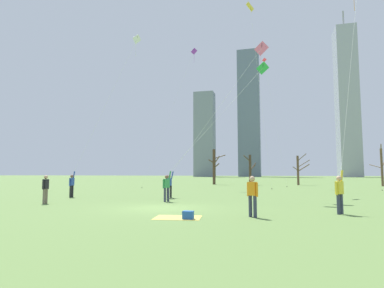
{
  "coord_description": "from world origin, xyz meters",
  "views": [
    {
      "loc": [
        5.54,
        -15.35,
        1.74
      ],
      "look_at": [
        0.0,
        6.0,
        3.75
      ],
      "focal_mm": 29.99,
      "sensor_mm": 36.0,
      "label": 1
    }
  ],
  "objects_px": {
    "kite_flyer_midfield_right_pink": "(184,163)",
    "picnic_spot": "(184,216)",
    "distant_kite_drifting_right_yellow": "(252,20)",
    "distant_kite_drifting_left_purple": "(188,69)",
    "kite_flyer_far_back_orange": "(343,149)",
    "bare_tree_left_of_center": "(299,169)",
    "bare_tree_rightmost": "(250,169)",
    "bare_tree_leftmost": "(214,166)",
    "kite_flyer_foreground_left_green": "(178,173)",
    "kite_flyer_midfield_left_white": "(82,160)",
    "bare_tree_far_right_edge": "(382,166)",
    "bystander_strolling_midfield": "(252,194)",
    "bystander_watching_nearby": "(46,188)",
    "distant_kite_high_overhead_red": "(268,78)"
  },
  "relations": [
    {
      "from": "kite_flyer_far_back_orange",
      "to": "kite_flyer_midfield_left_white",
      "type": "distance_m",
      "value": 17.92
    },
    {
      "from": "kite_flyer_midfield_right_pink",
      "to": "distant_kite_drifting_left_purple",
      "type": "bearing_deg",
      "value": 104.43
    },
    {
      "from": "kite_flyer_midfield_right_pink",
      "to": "bare_tree_left_of_center",
      "type": "xyz_separation_m",
      "value": [
        9.67,
        27.24,
        -0.2
      ]
    },
    {
      "from": "distant_kite_drifting_left_purple",
      "to": "bare_tree_leftmost",
      "type": "height_order",
      "value": "distant_kite_drifting_left_purple"
    },
    {
      "from": "kite_flyer_midfield_left_white",
      "to": "distant_kite_drifting_left_purple",
      "type": "distance_m",
      "value": 19.97
    },
    {
      "from": "kite_flyer_midfield_left_white",
      "to": "bystander_watching_nearby",
      "type": "bearing_deg",
      "value": -77.17
    },
    {
      "from": "kite_flyer_far_back_orange",
      "to": "bare_tree_left_of_center",
      "type": "bearing_deg",
      "value": 89.46
    },
    {
      "from": "distant_kite_drifting_left_purple",
      "to": "bare_tree_far_right_edge",
      "type": "xyz_separation_m",
      "value": [
        23.93,
        11.03,
        -11.83
      ]
    },
    {
      "from": "bystander_watching_nearby",
      "to": "distant_kite_high_overhead_red",
      "type": "bearing_deg",
      "value": 66.25
    },
    {
      "from": "kite_flyer_foreground_left_green",
      "to": "bare_tree_leftmost",
      "type": "height_order",
      "value": "kite_flyer_foreground_left_green"
    },
    {
      "from": "picnic_spot",
      "to": "bare_tree_rightmost",
      "type": "distance_m",
      "value": 35.77
    },
    {
      "from": "bystander_watching_nearby",
      "to": "bare_tree_leftmost",
      "type": "distance_m",
      "value": 33.42
    },
    {
      "from": "bare_tree_left_of_center",
      "to": "bare_tree_leftmost",
      "type": "distance_m",
      "value": 12.46
    },
    {
      "from": "distant_kite_drifting_right_yellow",
      "to": "distant_kite_high_overhead_red",
      "type": "bearing_deg",
      "value": 83.48
    },
    {
      "from": "distant_kite_drifting_right_yellow",
      "to": "distant_kite_drifting_left_purple",
      "type": "relative_size",
      "value": 1.13
    },
    {
      "from": "kite_flyer_foreground_left_green",
      "to": "bystander_strolling_midfield",
      "type": "distance_m",
      "value": 7.8
    },
    {
      "from": "bystander_strolling_midfield",
      "to": "bare_tree_left_of_center",
      "type": "height_order",
      "value": "bare_tree_left_of_center"
    },
    {
      "from": "kite_flyer_foreground_left_green",
      "to": "picnic_spot",
      "type": "bearing_deg",
      "value": -71.1
    },
    {
      "from": "kite_flyer_foreground_left_green",
      "to": "kite_flyer_far_back_orange",
      "type": "relative_size",
      "value": 0.68
    },
    {
      "from": "kite_flyer_foreground_left_green",
      "to": "bare_tree_far_right_edge",
      "type": "relative_size",
      "value": 1.68
    },
    {
      "from": "bystander_watching_nearby",
      "to": "bystander_strolling_midfield",
      "type": "bearing_deg",
      "value": -13.07
    },
    {
      "from": "kite_flyer_midfield_left_white",
      "to": "bystander_watching_nearby",
      "type": "xyz_separation_m",
      "value": [
        1.24,
        -5.43,
        -1.79
      ]
    },
    {
      "from": "kite_flyer_midfield_right_pink",
      "to": "bystander_watching_nearby",
      "type": "bearing_deg",
      "value": -135.27
    },
    {
      "from": "bystander_watching_nearby",
      "to": "distant_kite_drifting_right_yellow",
      "type": "xyz_separation_m",
      "value": [
        10.8,
        16.29,
        16.45
      ]
    },
    {
      "from": "bystander_strolling_midfield",
      "to": "distant_kite_drifting_right_yellow",
      "type": "distance_m",
      "value": 25.19
    },
    {
      "from": "bystander_watching_nearby",
      "to": "distant_kite_drifting_left_purple",
      "type": "height_order",
      "value": "distant_kite_drifting_left_purple"
    },
    {
      "from": "bystander_strolling_midfield",
      "to": "distant_kite_drifting_right_yellow",
      "type": "height_order",
      "value": "distant_kite_drifting_right_yellow"
    },
    {
      "from": "kite_flyer_far_back_orange",
      "to": "kite_flyer_foreground_left_green",
      "type": "bearing_deg",
      "value": 159.35
    },
    {
      "from": "kite_flyer_midfield_left_white",
      "to": "distant_kite_drifting_left_purple",
      "type": "height_order",
      "value": "distant_kite_drifting_left_purple"
    },
    {
      "from": "bare_tree_far_right_edge",
      "to": "kite_flyer_midfield_right_pink",
      "type": "bearing_deg",
      "value": -128.09
    },
    {
      "from": "kite_flyer_far_back_orange",
      "to": "kite_flyer_midfield_left_white",
      "type": "height_order",
      "value": "kite_flyer_midfield_left_white"
    },
    {
      "from": "distant_kite_drifting_right_yellow",
      "to": "picnic_spot",
      "type": "height_order",
      "value": "distant_kite_drifting_right_yellow"
    },
    {
      "from": "kite_flyer_midfield_right_pink",
      "to": "picnic_spot",
      "type": "distance_m",
      "value": 10.87
    },
    {
      "from": "kite_flyer_far_back_orange",
      "to": "bare_tree_far_right_edge",
      "type": "height_order",
      "value": "kite_flyer_far_back_orange"
    },
    {
      "from": "kite_flyer_far_back_orange",
      "to": "bare_tree_left_of_center",
      "type": "distance_m",
      "value": 33.76
    },
    {
      "from": "distant_kite_high_overhead_red",
      "to": "bystander_watching_nearby",
      "type": "bearing_deg",
      "value": -113.75
    },
    {
      "from": "distant_kite_high_overhead_red",
      "to": "distant_kite_drifting_left_purple",
      "type": "xyz_separation_m",
      "value": [
        -9.4,
        -6.37,
        0.03
      ]
    },
    {
      "from": "kite_flyer_midfield_right_pink",
      "to": "bare_tree_rightmost",
      "type": "xyz_separation_m",
      "value": [
        2.81,
        25.5,
        -0.13
      ]
    },
    {
      "from": "kite_flyer_foreground_left_green",
      "to": "kite_flyer_far_back_orange",
      "type": "height_order",
      "value": "kite_flyer_far_back_orange"
    },
    {
      "from": "kite_flyer_midfield_left_white",
      "to": "bare_tree_far_right_edge",
      "type": "xyz_separation_m",
      "value": [
        27.84,
        26.66,
        -0.01
      ]
    },
    {
      "from": "kite_flyer_far_back_orange",
      "to": "picnic_spot",
      "type": "xyz_separation_m",
      "value": [
        -6.45,
        -3.69,
        -2.74
      ]
    },
    {
      "from": "distant_kite_high_overhead_red",
      "to": "picnic_spot",
      "type": "height_order",
      "value": "distant_kite_high_overhead_red"
    },
    {
      "from": "distant_kite_drifting_right_yellow",
      "to": "distant_kite_drifting_left_purple",
      "type": "distance_m",
      "value": 9.85
    },
    {
      "from": "kite_flyer_midfield_right_pink",
      "to": "kite_flyer_far_back_orange",
      "type": "xyz_separation_m",
      "value": [
        9.35,
        -6.52,
        0.36
      ]
    },
    {
      "from": "kite_flyer_midfield_right_pink",
      "to": "bare_tree_rightmost",
      "type": "distance_m",
      "value": 25.66
    },
    {
      "from": "distant_kite_drifting_right_yellow",
      "to": "bare_tree_leftmost",
      "type": "xyz_separation_m",
      "value": [
        -7.12,
        16.88,
        -14.51
      ]
    },
    {
      "from": "bystander_watching_nearby",
      "to": "distant_kite_high_overhead_red",
      "type": "distance_m",
      "value": 32.9
    },
    {
      "from": "kite_flyer_foreground_left_green",
      "to": "kite_flyer_midfield_left_white",
      "type": "relative_size",
      "value": 0.63
    },
    {
      "from": "bystander_watching_nearby",
      "to": "distant_kite_high_overhead_red",
      "type": "relative_size",
      "value": 0.09
    },
    {
      "from": "kite_flyer_midfield_left_white",
      "to": "distant_kite_high_overhead_red",
      "type": "distance_m",
      "value": 28.28
    }
  ]
}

